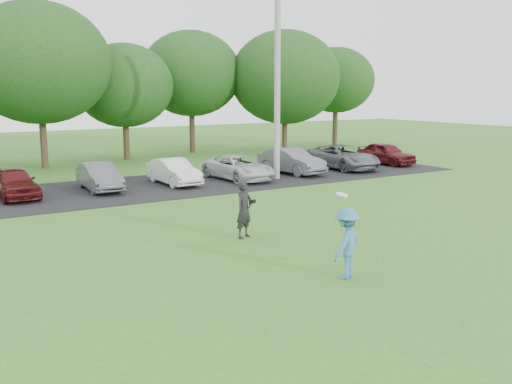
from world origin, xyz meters
TOP-DOWN VIEW (x-y plane):
  - ground at (0.00, 0.00)m, footprint 100.00×100.00m
  - parking_lot at (0.00, 13.00)m, footprint 32.00×6.50m
  - utility_pole at (6.41, 11.99)m, footprint 0.28×0.28m
  - frisbee_player at (-0.20, -0.61)m, footprint 1.18×0.98m
  - camera_bystander at (-0.33, 3.59)m, footprint 0.71×0.60m
  - parked_cars at (0.33, 12.98)m, footprint 30.74×4.68m
  - tree_row at (1.51, 22.76)m, footprint 42.39×9.85m

SIDE VIEW (x-z plane):
  - ground at x=0.00m, z-range 0.00..0.00m
  - parking_lot at x=0.00m, z-range 0.00..0.03m
  - parked_cars at x=0.33m, z-range -0.02..1.24m
  - frisbee_player at x=-0.20m, z-range -0.19..1.79m
  - camera_bystander at x=-0.33m, z-range 0.00..1.65m
  - utility_pole at x=6.41m, z-range 0.00..9.14m
  - tree_row at x=1.51m, z-range 0.59..9.23m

